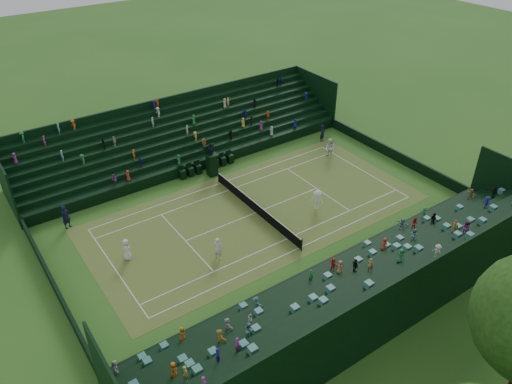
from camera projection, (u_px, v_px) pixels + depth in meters
ground at (256, 213)px, 40.19m from camera, size 160.00×160.00×0.00m
court_surface at (256, 213)px, 40.19m from camera, size 12.97×26.77×0.01m
perimeter_wall_north at (393, 154)px, 47.54m from camera, size 17.17×0.20×1.00m
perimeter_wall_south at (55, 287)px, 32.30m from camera, size 17.17×0.20×1.00m
perimeter_wall_east at (327, 266)px, 34.07m from camera, size 0.20×31.77×1.00m
perimeter_wall_west at (203, 165)px, 45.77m from camera, size 0.20×31.77×1.00m
north_grandstand at (374, 290)px, 30.62m from camera, size 6.60×32.00×4.90m
south_grandstand at (181, 138)px, 48.08m from camera, size 6.60×32.00×4.90m
tennis_net at (256, 207)px, 39.90m from camera, size 11.67×0.10×1.06m
umpire_chair at (212, 162)px, 44.46m from camera, size 1.01×1.01×3.18m
courtside_chairs at (207, 166)px, 45.63m from camera, size 0.56×5.53×1.22m
player_near_west at (127, 250)px, 34.98m from camera, size 0.93×0.72×1.69m
player_near_east at (218, 248)px, 35.02m from camera, size 0.78×0.70×1.79m
player_far_west at (330, 148)px, 47.45m from camera, size 0.98×0.77×1.96m
player_far_east at (317, 200)px, 40.18m from camera, size 1.31×1.16×1.76m
line_judge_north at (322, 133)px, 50.37m from camera, size 0.63×0.76×1.78m
line_judge_south at (66, 217)px, 38.03m from camera, size 0.72×0.85×1.98m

